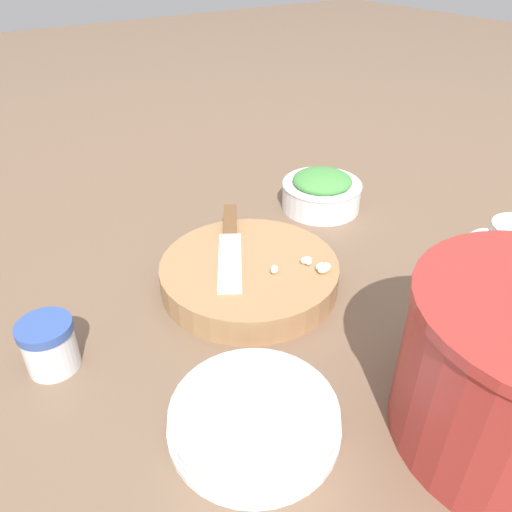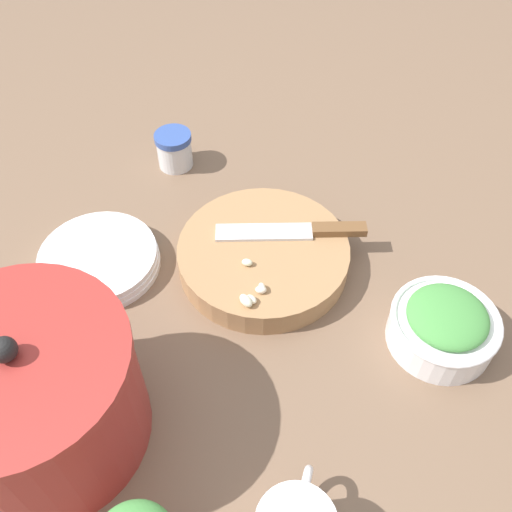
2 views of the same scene
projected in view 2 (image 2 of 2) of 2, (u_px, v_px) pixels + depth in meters
name	position (u px, v px, depth m)	size (l,w,h in m)	color
ground_plane	(258.00, 295.00, 0.86)	(5.00, 5.00, 0.00)	brown
cutting_board	(263.00, 256.00, 0.88)	(0.26, 0.26, 0.04)	#9E754C
chef_knife	(300.00, 231.00, 0.88)	(0.15, 0.21, 0.01)	brown
garlic_cloves	(251.00, 291.00, 0.81)	(0.08, 0.05, 0.01)	silver
herb_bowl	(444.00, 325.00, 0.78)	(0.15, 0.15, 0.07)	white
spice_jar	(174.00, 150.00, 1.03)	(0.07, 0.07, 0.07)	silver
plate_stack	(99.00, 260.00, 0.89)	(0.19, 0.19, 0.03)	white
stock_pot	(34.00, 397.00, 0.65)	(0.25, 0.25, 0.21)	#9E2D28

